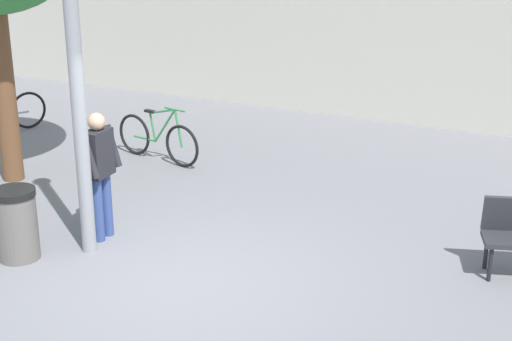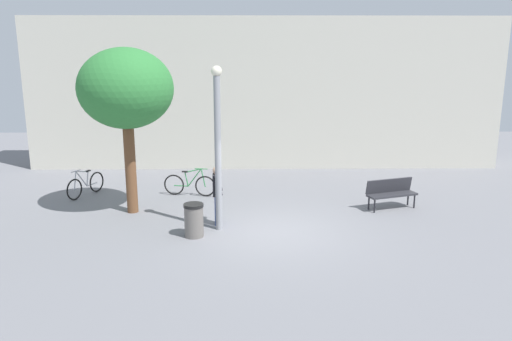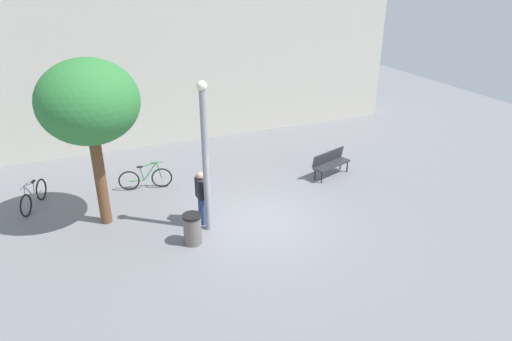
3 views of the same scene
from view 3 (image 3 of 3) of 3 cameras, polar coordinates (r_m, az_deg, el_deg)
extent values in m
plane|color=slate|center=(13.88, 0.19, -6.44)|extent=(36.00, 36.00, 0.00)
cube|color=beige|center=(20.54, -9.45, 12.76)|extent=(19.56, 2.00, 6.19)
cylinder|color=gray|center=(12.69, -6.29, 0.80)|extent=(0.18, 0.18, 4.13)
sphere|color=#F2EACC|center=(12.00, -6.77, 10.43)|extent=(0.28, 0.28, 0.28)
cylinder|color=#334784|center=(13.83, -6.90, -4.75)|extent=(0.14, 0.14, 0.85)
cylinder|color=#334784|center=(13.66, -6.61, -5.12)|extent=(0.14, 0.14, 0.85)
cube|color=#232328|center=(13.41, -6.91, -2.22)|extent=(0.24, 0.41, 0.60)
sphere|color=tan|center=(13.23, -6.99, -0.64)|extent=(0.22, 0.22, 0.22)
cylinder|color=#232328|center=(13.62, -7.07, -1.65)|extent=(0.23, 0.10, 0.55)
cylinder|color=#232328|center=(13.19, -6.35, -2.50)|extent=(0.23, 0.10, 0.55)
cube|color=#2D2D33|center=(16.86, 9.41, 0.73)|extent=(1.66, 0.94, 0.06)
cube|color=#2D2D33|center=(16.87, 8.98, 1.70)|extent=(1.55, 0.64, 0.44)
cylinder|color=black|center=(17.39, 11.28, 0.48)|extent=(0.05, 0.05, 0.42)
cylinder|color=black|center=(16.35, 8.18, -0.88)|extent=(0.05, 0.05, 0.42)
cylinder|color=black|center=(17.56, 10.46, 0.79)|extent=(0.05, 0.05, 0.42)
cylinder|color=black|center=(16.53, 7.34, -0.52)|extent=(0.05, 0.05, 0.42)
cylinder|color=brown|center=(14.01, -18.77, -1.16)|extent=(0.33, 0.33, 2.76)
ellipsoid|color=#2F7A37|center=(13.22, -20.12, 8.04)|extent=(2.74, 2.74, 2.33)
torus|color=black|center=(15.72, -26.70, -3.91)|extent=(0.32, 0.67, 0.71)
torus|color=black|center=(16.60, -25.15, -2.14)|extent=(0.32, 0.67, 0.71)
cylinder|color=#ADADB7|center=(15.89, -26.35, -2.39)|extent=(0.23, 0.47, 0.64)
cylinder|color=#ADADB7|center=(15.83, -26.44, -1.54)|extent=(0.26, 0.55, 0.18)
cylinder|color=#ADADB7|center=(16.15, -25.90, -2.17)|extent=(0.09, 0.14, 0.48)
cylinder|color=#ADADB7|center=(16.40, -25.47, -2.60)|extent=(0.23, 0.48, 0.04)
cylinder|color=#ADADB7|center=(15.65, -26.80, -2.88)|extent=(0.10, 0.17, 0.63)
cube|color=black|center=(16.08, -26.00, -1.25)|extent=(0.15, 0.22, 0.04)
cylinder|color=#ADADB7|center=(15.58, -26.91, -1.75)|extent=(0.20, 0.42, 0.03)
torus|color=black|center=(16.16, -11.63, -0.89)|extent=(0.71, 0.18, 0.71)
torus|color=black|center=(16.21, -15.51, -1.22)|extent=(0.71, 0.18, 0.71)
cylinder|color=#338447|center=(16.05, -13.01, -0.08)|extent=(0.50, 0.13, 0.64)
cylinder|color=#338447|center=(15.96, -13.27, 0.67)|extent=(0.58, 0.14, 0.18)
cylinder|color=#338447|center=(16.09, -14.00, -0.41)|extent=(0.14, 0.06, 0.48)
cylinder|color=#338447|center=(16.20, -14.62, -1.23)|extent=(0.50, 0.13, 0.04)
cylinder|color=#338447|center=(16.04, -11.95, 0.01)|extent=(0.17, 0.07, 0.63)
cube|color=black|center=(15.99, -14.27, 0.44)|extent=(0.21, 0.12, 0.04)
cylinder|color=#338447|center=(15.92, -12.27, 1.01)|extent=(0.44, 0.11, 0.03)
cylinder|color=#66605B|center=(12.84, -7.89, -7.37)|extent=(0.50, 0.50, 0.81)
cylinder|color=black|center=(12.61, -8.01, -5.64)|extent=(0.52, 0.52, 0.08)
camera|label=1|loc=(10.40, 39.39, 1.91)|focal=53.95mm
camera|label=2|loc=(5.01, 76.41, -26.56)|focal=34.69mm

